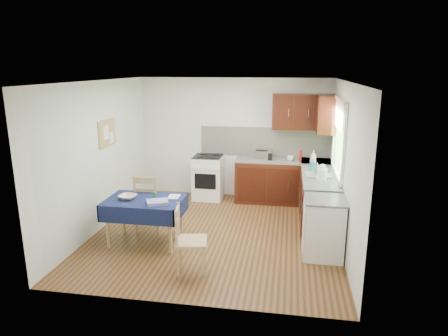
% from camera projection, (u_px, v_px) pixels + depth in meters
% --- Properties ---
extents(floor, '(4.20, 4.20, 0.00)m').
position_uv_depth(floor, '(216.00, 233.00, 6.71)').
color(floor, '#452912').
rests_on(floor, ground).
extents(ceiling, '(4.00, 4.20, 0.02)m').
position_uv_depth(ceiling, '(215.00, 81.00, 6.09)').
color(ceiling, white).
rests_on(ceiling, wall_back).
extents(wall_back, '(4.00, 0.02, 2.50)m').
position_uv_depth(wall_back, '(234.00, 138.00, 8.41)').
color(wall_back, white).
rests_on(wall_back, ground).
extents(wall_front, '(4.00, 0.02, 2.50)m').
position_uv_depth(wall_front, '(180.00, 204.00, 4.39)').
color(wall_front, white).
rests_on(wall_front, ground).
extents(wall_left, '(0.02, 4.20, 2.50)m').
position_uv_depth(wall_left, '(99.00, 156.00, 6.72)').
color(wall_left, silver).
rests_on(wall_left, ground).
extents(wall_right, '(0.02, 4.20, 2.50)m').
position_uv_depth(wall_right, '(344.00, 166.00, 6.08)').
color(wall_right, white).
rests_on(wall_right, ground).
extents(base_cabinets, '(1.90, 2.30, 0.86)m').
position_uv_depth(base_cabinets, '(298.00, 190.00, 7.59)').
color(base_cabinets, '#381109').
rests_on(base_cabinets, ground).
extents(worktop_back, '(1.90, 0.60, 0.04)m').
position_uv_depth(worktop_back, '(283.00, 160.00, 8.04)').
color(worktop_back, slate).
rests_on(worktop_back, base_cabinets).
extents(worktop_right, '(0.60, 1.70, 0.04)m').
position_uv_depth(worktop_right, '(320.00, 177.00, 6.84)').
color(worktop_right, slate).
rests_on(worktop_right, base_cabinets).
extents(worktop_corner, '(0.60, 0.60, 0.04)m').
position_uv_depth(worktop_corner, '(316.00, 162.00, 7.94)').
color(worktop_corner, slate).
rests_on(worktop_corner, base_cabinets).
extents(splashback, '(2.70, 0.02, 0.60)m').
position_uv_depth(splashback, '(265.00, 142.00, 8.30)').
color(splashback, beige).
rests_on(splashback, wall_back).
extents(upper_cabinets, '(1.20, 0.85, 0.70)m').
position_uv_depth(upper_cabinets, '(310.00, 113.00, 7.73)').
color(upper_cabinets, '#381109').
rests_on(upper_cabinets, wall_back).
extents(stove, '(0.60, 0.61, 0.92)m').
position_uv_depth(stove, '(208.00, 177.00, 8.39)').
color(stove, white).
rests_on(stove, ground).
extents(window, '(0.04, 1.48, 1.26)m').
position_uv_depth(window, '(339.00, 132.00, 6.66)').
color(window, '#2B5221').
rests_on(window, wall_right).
extents(fridge, '(0.58, 0.60, 0.89)m').
position_uv_depth(fridge, '(324.00, 228.00, 5.80)').
color(fridge, white).
rests_on(fridge, ground).
extents(corkboard, '(0.04, 0.62, 0.47)m').
position_uv_depth(corkboard, '(107.00, 133.00, 6.91)').
color(corkboard, tan).
rests_on(corkboard, wall_left).
extents(dining_table, '(1.19, 0.81, 0.72)m').
position_uv_depth(dining_table, '(145.00, 206.00, 6.22)').
color(dining_table, '#0D1836').
rests_on(dining_table, ground).
extents(chair_far, '(0.46, 0.46, 1.00)m').
position_uv_depth(chair_far, '(149.00, 201.00, 6.71)').
color(chair_far, tan).
rests_on(chair_far, ground).
extents(chair_near, '(0.48, 0.48, 0.93)m').
position_uv_depth(chair_near, '(188.00, 238.00, 5.35)').
color(chair_near, tan).
rests_on(chair_near, ground).
extents(toaster, '(0.27, 0.17, 0.21)m').
position_uv_depth(toaster, '(261.00, 155.00, 7.99)').
color(toaster, '#AFAFB4').
rests_on(toaster, worktop_back).
extents(sandwich_press, '(0.31, 0.27, 0.18)m').
position_uv_depth(sandwich_press, '(265.00, 154.00, 8.08)').
color(sandwich_press, black).
rests_on(sandwich_press, worktop_back).
extents(sauce_bottle, '(0.05, 0.05, 0.22)m').
position_uv_depth(sauce_bottle, '(301.00, 156.00, 7.87)').
color(sauce_bottle, '#B2140E').
rests_on(sauce_bottle, worktop_back).
extents(yellow_packet, '(0.12, 0.09, 0.16)m').
position_uv_depth(yellow_packet, '(270.00, 154.00, 8.19)').
color(yellow_packet, gold).
rests_on(yellow_packet, worktop_back).
extents(dish_rack, '(0.43, 0.33, 0.20)m').
position_uv_depth(dish_rack, '(318.00, 175.00, 6.82)').
color(dish_rack, '#98989E').
rests_on(dish_rack, worktop_right).
extents(kettle, '(0.17, 0.17, 0.28)m').
position_uv_depth(kettle, '(322.00, 173.00, 6.53)').
color(kettle, white).
rests_on(kettle, worktop_right).
extents(cup, '(0.16, 0.16, 0.10)m').
position_uv_depth(cup, '(290.00, 158.00, 7.93)').
color(cup, white).
rests_on(cup, worktop_back).
extents(soap_bottle_a, '(0.14, 0.14, 0.31)m').
position_uv_depth(soap_bottle_a, '(313.00, 158.00, 7.47)').
color(soap_bottle_a, white).
rests_on(soap_bottle_a, worktop_right).
extents(soap_bottle_b, '(0.10, 0.10, 0.20)m').
position_uv_depth(soap_bottle_b, '(313.00, 165.00, 7.21)').
color(soap_bottle_b, '#1C69A5').
rests_on(soap_bottle_b, worktop_right).
extents(soap_bottle_c, '(0.17, 0.17, 0.18)m').
position_uv_depth(soap_bottle_c, '(320.00, 171.00, 6.82)').
color(soap_bottle_c, green).
rests_on(soap_bottle_c, worktop_right).
extents(plate_bowl, '(0.29, 0.29, 0.07)m').
position_uv_depth(plate_bowl, '(128.00, 197.00, 6.19)').
color(plate_bowl, beige).
rests_on(plate_bowl, dining_table).
extents(book, '(0.19, 0.25, 0.02)m').
position_uv_depth(book, '(168.00, 197.00, 6.28)').
color(book, white).
rests_on(book, dining_table).
extents(spice_jar, '(0.04, 0.04, 0.08)m').
position_uv_depth(spice_jar, '(155.00, 194.00, 6.30)').
color(spice_jar, '#279229').
rests_on(spice_jar, dining_table).
extents(tea_towel, '(0.38, 0.35, 0.05)m').
position_uv_depth(tea_towel, '(157.00, 202.00, 5.97)').
color(tea_towel, '#292D96').
rests_on(tea_towel, dining_table).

